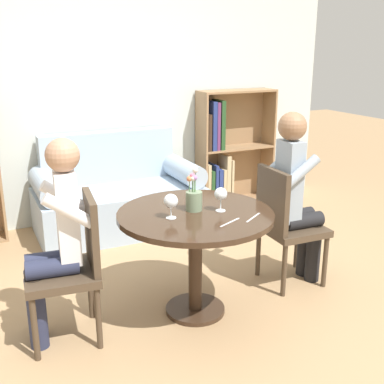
{
  "coord_description": "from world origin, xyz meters",
  "views": [
    {
      "loc": [
        -1.27,
        -2.6,
        1.73
      ],
      "look_at": [
        0.0,
        0.05,
        0.83
      ],
      "focal_mm": 45.0,
      "sensor_mm": 36.0,
      "label": 1
    }
  ],
  "objects_px": {
    "person_left": "(55,239)",
    "wine_glass_right": "(221,195)",
    "bookshelf_right": "(225,153)",
    "person_right": "(297,195)",
    "chair_right": "(285,221)",
    "couch": "(118,198)",
    "flower_vase": "(194,197)",
    "chair_left": "(73,262)",
    "wine_glass_left": "(171,202)"
  },
  "relations": [
    {
      "from": "chair_right",
      "to": "wine_glass_right",
      "type": "relative_size",
      "value": 5.76
    },
    {
      "from": "couch",
      "to": "bookshelf_right",
      "type": "relative_size",
      "value": 1.22
    },
    {
      "from": "chair_right",
      "to": "person_left",
      "type": "distance_m",
      "value": 1.65
    },
    {
      "from": "wine_glass_right",
      "to": "flower_vase",
      "type": "xyz_separation_m",
      "value": [
        -0.15,
        0.09,
        -0.02
      ]
    },
    {
      "from": "wine_glass_left",
      "to": "chair_left",
      "type": "bearing_deg",
      "value": 170.52
    },
    {
      "from": "bookshelf_right",
      "to": "flower_vase",
      "type": "height_order",
      "value": "bookshelf_right"
    },
    {
      "from": "chair_right",
      "to": "flower_vase",
      "type": "xyz_separation_m",
      "value": [
        -0.77,
        -0.05,
        0.31
      ]
    },
    {
      "from": "chair_left",
      "to": "chair_right",
      "type": "relative_size",
      "value": 1.0
    },
    {
      "from": "couch",
      "to": "wine_glass_right",
      "type": "xyz_separation_m",
      "value": [
        0.16,
        -1.77,
        0.51
      ]
    },
    {
      "from": "chair_right",
      "to": "person_left",
      "type": "xyz_separation_m",
      "value": [
        -1.64,
        -0.01,
        0.16
      ]
    },
    {
      "from": "bookshelf_right",
      "to": "wine_glass_left",
      "type": "distance_m",
      "value": 2.54
    },
    {
      "from": "wine_glass_right",
      "to": "wine_glass_left",
      "type": "bearing_deg",
      "value": 177.54
    },
    {
      "from": "bookshelf_right",
      "to": "chair_left",
      "type": "bearing_deg",
      "value": -137.67
    },
    {
      "from": "couch",
      "to": "wine_glass_right",
      "type": "height_order",
      "value": "couch"
    },
    {
      "from": "chair_right",
      "to": "flower_vase",
      "type": "distance_m",
      "value": 0.83
    },
    {
      "from": "bookshelf_right",
      "to": "flower_vase",
      "type": "xyz_separation_m",
      "value": [
        -1.33,
        -1.95,
        0.22
      ]
    },
    {
      "from": "bookshelf_right",
      "to": "person_left",
      "type": "bearing_deg",
      "value": -139.1
    },
    {
      "from": "couch",
      "to": "wine_glass_left",
      "type": "height_order",
      "value": "couch"
    },
    {
      "from": "flower_vase",
      "to": "chair_right",
      "type": "bearing_deg",
      "value": 4.0
    },
    {
      "from": "wine_glass_right",
      "to": "chair_left",
      "type": "bearing_deg",
      "value": 173.05
    },
    {
      "from": "bookshelf_right",
      "to": "person_right",
      "type": "xyz_separation_m",
      "value": [
        -0.48,
        -1.91,
        0.11
      ]
    },
    {
      "from": "couch",
      "to": "chair_left",
      "type": "height_order",
      "value": "couch"
    },
    {
      "from": "flower_vase",
      "to": "person_right",
      "type": "bearing_deg",
      "value": 3.17
    },
    {
      "from": "chair_left",
      "to": "wine_glass_left",
      "type": "bearing_deg",
      "value": 87.23
    },
    {
      "from": "bookshelf_right",
      "to": "flower_vase",
      "type": "bearing_deg",
      "value": -124.27
    },
    {
      "from": "chair_right",
      "to": "wine_glass_left",
      "type": "relative_size",
      "value": 5.82
    },
    {
      "from": "wine_glass_left",
      "to": "flower_vase",
      "type": "height_order",
      "value": "flower_vase"
    },
    {
      "from": "bookshelf_right",
      "to": "person_right",
      "type": "bearing_deg",
      "value": -104.0
    },
    {
      "from": "person_left",
      "to": "chair_left",
      "type": "bearing_deg",
      "value": 85.58
    },
    {
      "from": "person_left",
      "to": "bookshelf_right",
      "type": "bearing_deg",
      "value": 137.6
    },
    {
      "from": "wine_glass_left",
      "to": "wine_glass_right",
      "type": "xyz_separation_m",
      "value": [
        0.34,
        -0.01,
        0.0
      ]
    },
    {
      "from": "wine_glass_left",
      "to": "couch",
      "type": "bearing_deg",
      "value": 84.04
    },
    {
      "from": "bookshelf_right",
      "to": "flower_vase",
      "type": "distance_m",
      "value": 2.37
    },
    {
      "from": "person_left",
      "to": "couch",
      "type": "bearing_deg",
      "value": 158.88
    },
    {
      "from": "person_left",
      "to": "wine_glass_right",
      "type": "bearing_deg",
      "value": 89.39
    },
    {
      "from": "person_left",
      "to": "flower_vase",
      "type": "distance_m",
      "value": 0.89
    },
    {
      "from": "person_left",
      "to": "flower_vase",
      "type": "bearing_deg",
      "value": 93.78
    },
    {
      "from": "couch",
      "to": "person_left",
      "type": "bearing_deg",
      "value": -117.83
    },
    {
      "from": "wine_glass_right",
      "to": "flower_vase",
      "type": "height_order",
      "value": "flower_vase"
    },
    {
      "from": "bookshelf_right",
      "to": "chair_right",
      "type": "distance_m",
      "value": 1.98
    },
    {
      "from": "bookshelf_right",
      "to": "chair_right",
      "type": "xyz_separation_m",
      "value": [
        -0.56,
        -1.9,
        -0.08
      ]
    },
    {
      "from": "couch",
      "to": "chair_right",
      "type": "relative_size",
      "value": 1.72
    },
    {
      "from": "bookshelf_right",
      "to": "chair_left",
      "type": "height_order",
      "value": "bookshelf_right"
    },
    {
      "from": "bookshelf_right",
      "to": "chair_right",
      "type": "height_order",
      "value": "bookshelf_right"
    },
    {
      "from": "person_left",
      "to": "wine_glass_right",
      "type": "height_order",
      "value": "person_left"
    },
    {
      "from": "person_right",
      "to": "wine_glass_left",
      "type": "xyz_separation_m",
      "value": [
        -1.05,
        -0.12,
        0.13
      ]
    },
    {
      "from": "wine_glass_left",
      "to": "bookshelf_right",
      "type": "bearing_deg",
      "value": 53.09
    },
    {
      "from": "couch",
      "to": "person_right",
      "type": "distance_m",
      "value": 1.89
    },
    {
      "from": "couch",
      "to": "flower_vase",
      "type": "height_order",
      "value": "flower_vase"
    },
    {
      "from": "chair_right",
      "to": "person_right",
      "type": "xyz_separation_m",
      "value": [
        0.09,
        -0.01,
        0.19
      ]
    }
  ]
}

